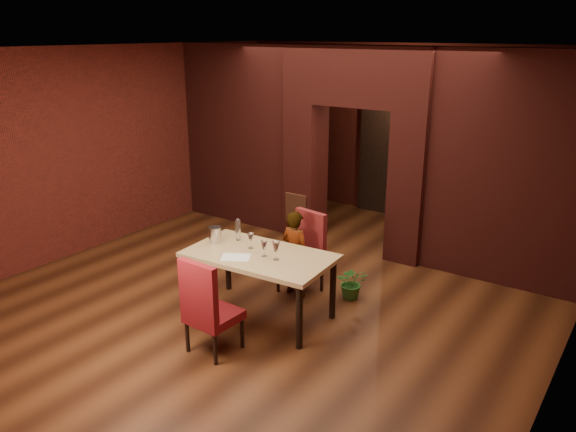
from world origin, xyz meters
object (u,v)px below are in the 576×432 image
(dining_table, at_px, (260,285))
(wine_glass_a, at_px, (251,241))
(person_seated, at_px, (295,254))
(wine_glass_c, at_px, (276,251))
(potted_plant, at_px, (352,282))
(chair_far, at_px, (300,254))
(wine_glass_b, at_px, (264,249))
(water_bottle, at_px, (238,229))
(chair_near, at_px, (213,304))
(wine_bucket, at_px, (215,235))

(dining_table, relative_size, wine_glass_a, 9.13)
(person_seated, relative_size, wine_glass_c, 5.21)
(wine_glass_a, relative_size, wine_glass_c, 0.86)
(person_seated, bearing_deg, potted_plant, -148.12)
(chair_far, distance_m, person_seated, 0.12)
(person_seated, xyz_separation_m, wine_glass_c, (0.25, -0.77, 0.36))
(potted_plant, bearing_deg, dining_table, -123.59)
(chair_far, height_order, wine_glass_c, chair_far)
(dining_table, xyz_separation_m, wine_glass_b, (0.09, -0.03, 0.51))
(water_bottle, bearing_deg, wine_glass_b, -22.33)
(wine_glass_a, distance_m, wine_glass_b, 0.31)
(person_seated, bearing_deg, water_bottle, 49.92)
(wine_glass_a, height_order, wine_glass_b, same)
(wine_glass_c, bearing_deg, dining_table, 173.40)
(chair_near, relative_size, wine_bucket, 5.47)
(water_bottle, bearing_deg, dining_table, -23.39)
(wine_bucket, bearing_deg, chair_near, -49.93)
(dining_table, distance_m, wine_glass_b, 0.52)
(chair_near, height_order, wine_glass_b, chair_near)
(potted_plant, bearing_deg, chair_near, -107.89)
(chair_far, bearing_deg, dining_table, -82.31)
(chair_far, height_order, person_seated, person_seated)
(dining_table, relative_size, wine_glass_c, 7.82)
(chair_far, xyz_separation_m, wine_glass_c, (0.25, -0.89, 0.39))
(wine_glass_c, bearing_deg, chair_near, -102.90)
(chair_far, xyz_separation_m, wine_bucket, (-0.72, -0.87, 0.38))
(water_bottle, bearing_deg, chair_near, -62.96)
(wine_glass_a, bearing_deg, wine_glass_c, -13.86)
(dining_table, xyz_separation_m, chair_far, (0.03, 0.86, 0.14))
(chair_far, height_order, chair_near, chair_near)
(person_seated, height_order, water_bottle, person_seated)
(wine_glass_a, distance_m, water_bottle, 0.35)
(chair_near, bearing_deg, wine_glass_a, -72.66)
(wine_glass_c, height_order, water_bottle, water_bottle)
(wine_glass_b, bearing_deg, wine_glass_a, 159.01)
(wine_glass_b, relative_size, wine_glass_c, 0.86)
(wine_glass_b, relative_size, wine_bucket, 0.96)
(wine_bucket, relative_size, potted_plant, 0.45)
(dining_table, xyz_separation_m, person_seated, (0.03, 0.74, 0.17))
(chair_near, relative_size, wine_glass_b, 5.73)
(chair_near, relative_size, water_bottle, 3.88)
(person_seated, distance_m, wine_glass_c, 0.89)
(dining_table, distance_m, wine_glass_a, 0.56)
(person_seated, height_order, wine_glass_c, person_seated)
(chair_near, xyz_separation_m, wine_glass_c, (0.20, 0.89, 0.39))
(chair_near, height_order, wine_glass_c, chair_near)
(chair_far, bearing_deg, wine_glass_a, -96.81)
(wine_glass_a, distance_m, wine_glass_c, 0.49)
(wine_bucket, bearing_deg, chair_far, 50.10)
(wine_glass_b, xyz_separation_m, wine_bucket, (-0.79, 0.02, 0.00))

